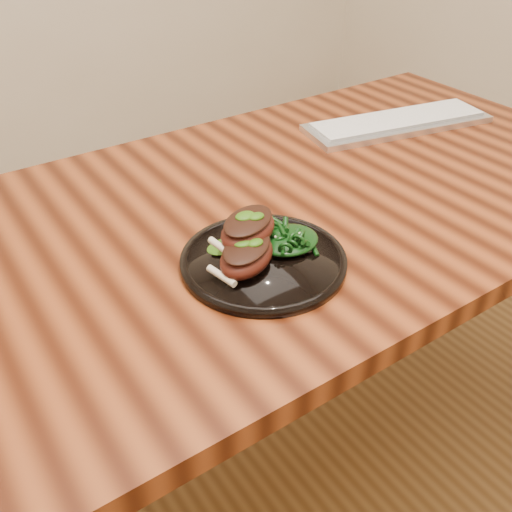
# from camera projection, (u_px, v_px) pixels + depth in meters

# --- Properties ---
(desk) EXTENTS (1.60, 0.80, 0.75)m
(desk) POSITION_uv_depth(u_px,v_px,m) (265.00, 241.00, 1.10)
(desk) COLOR #381307
(desk) RESTS_ON ground
(plate) EXTENTS (0.26, 0.26, 0.02)m
(plate) POSITION_uv_depth(u_px,v_px,m) (263.00, 260.00, 0.89)
(plate) COLOR black
(plate) RESTS_ON desk
(lamb_chop_front) EXTENTS (0.13, 0.12, 0.05)m
(lamb_chop_front) POSITION_uv_depth(u_px,v_px,m) (246.00, 255.00, 0.85)
(lamb_chop_front) COLOR #47160D
(lamb_chop_front) RESTS_ON plate
(lamb_chop_back) EXTENTS (0.13, 0.12, 0.05)m
(lamb_chop_back) POSITION_uv_depth(u_px,v_px,m) (248.00, 228.00, 0.88)
(lamb_chop_back) COLOR #47160D
(lamb_chop_back) RESTS_ON plate
(herb_smear) EXTENTS (0.07, 0.04, 0.00)m
(herb_smear) POSITION_uv_depth(u_px,v_px,m) (227.00, 246.00, 0.91)
(herb_smear) COLOR #1C4707
(herb_smear) RESTS_ON plate
(greens_heap) EXTENTS (0.10, 0.09, 0.04)m
(greens_heap) POSITION_uv_depth(u_px,v_px,m) (288.00, 236.00, 0.91)
(greens_heap) COLOR black
(greens_heap) RESTS_ON plate
(keyboard) EXTENTS (0.47, 0.22, 0.02)m
(keyboard) POSITION_uv_depth(u_px,v_px,m) (398.00, 122.00, 1.35)
(keyboard) COLOR silver
(keyboard) RESTS_ON desk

